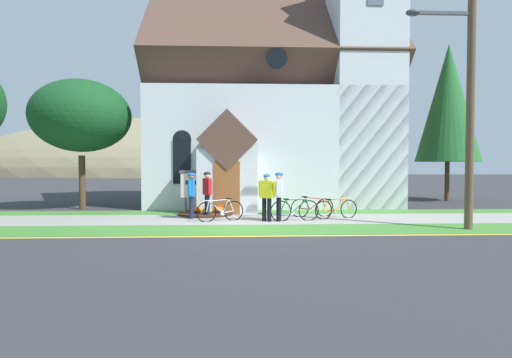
{
  "coord_description": "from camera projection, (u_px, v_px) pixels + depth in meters",
  "views": [
    {
      "loc": [
        -0.2,
        -12.38,
        1.94
      ],
      "look_at": [
        0.45,
        3.12,
        1.42
      ],
      "focal_mm": 28.43,
      "sensor_mm": 36.0,
      "label": 1
    }
  ],
  "objects": [
    {
      "name": "church_building",
      "position": [
        275.0,
        109.0,
        22.04
      ],
      "size": [
        12.12,
        11.75,
        13.24
      ],
      "color": "silver",
      "rests_on": "ground"
    },
    {
      "name": "distant_hill",
      "position": [
        176.0,
        175.0,
        85.06
      ],
      "size": [
        89.33,
        49.15,
        23.23
      ],
      "primitive_type": "ellipsoid",
      "color": "#847A5B",
      "rests_on": "ground"
    },
    {
      "name": "bicycle_silver",
      "position": [
        295.0,
        210.0,
        14.12
      ],
      "size": [
        1.74,
        0.28,
        0.82
      ],
      "color": "black",
      "rests_on": "ground"
    },
    {
      "name": "roadside_conifer",
      "position": [
        448.0,
        103.0,
        22.16
      ],
      "size": [
        3.39,
        3.39,
        8.59
      ],
      "color": "#4C3823",
      "rests_on": "ground"
    },
    {
      "name": "cyclist_in_blue_jersey",
      "position": [
        207.0,
        190.0,
        15.18
      ],
      "size": [
        0.38,
        0.73,
        1.7
      ],
      "color": "#191E38",
      "rests_on": "ground"
    },
    {
      "name": "bicycle_orange",
      "position": [
        220.0,
        211.0,
        14.06
      ],
      "size": [
        1.61,
        0.6,
        0.83
      ],
      "color": "black",
      "rests_on": "ground"
    },
    {
      "name": "sidewalk_slab",
      "position": [
        284.0,
        219.0,
        14.64
      ],
      "size": [
        32.0,
        2.76,
        0.01
      ],
      "primitive_type": "cube",
      "color": "#99968E",
      "rests_on": "ground"
    },
    {
      "name": "church_sign",
      "position": [
        206.0,
        185.0,
        16.18
      ],
      "size": [
        2.17,
        0.28,
        1.75
      ],
      "color": "#474C56",
      "rests_on": "ground"
    },
    {
      "name": "bicycle_black",
      "position": [
        336.0,
        209.0,
        14.71
      ],
      "size": [
        1.68,
        0.59,
        0.77
      ],
      "color": "black",
      "rests_on": "ground"
    },
    {
      "name": "grass_verge",
      "position": [
        293.0,
        229.0,
        12.27
      ],
      "size": [
        32.0,
        1.97,
        0.01
      ],
      "primitive_type": "cube",
      "color": "#427F33",
      "rests_on": "ground"
    },
    {
      "name": "church_lawn",
      "position": [
        278.0,
        212.0,
        16.81
      ],
      "size": [
        24.0,
        1.58,
        0.01
      ],
      "primitive_type": "cube",
      "color": "#427F33",
      "rests_on": "ground"
    },
    {
      "name": "yard_deciduous_tree",
      "position": [
        81.0,
        116.0,
        17.86
      ],
      "size": [
        4.28,
        4.28,
        5.71
      ],
      "color": "#4C3823",
      "rests_on": "ground"
    },
    {
      "name": "cyclist_in_white_jersey",
      "position": [
        267.0,
        194.0,
        13.96
      ],
      "size": [
        0.56,
        0.5,
        1.65
      ],
      "color": "black",
      "rests_on": "ground"
    },
    {
      "name": "cyclist_in_red_jersey",
      "position": [
        279.0,
        192.0,
        14.06
      ],
      "size": [
        0.31,
        0.71,
        1.71
      ],
      "color": "black",
      "rests_on": "ground"
    },
    {
      "name": "flower_bed",
      "position": [
        206.0,
        213.0,
        15.85
      ],
      "size": [
        2.12,
        2.12,
        0.34
      ],
      "color": "#382319",
      "rests_on": "ground"
    },
    {
      "name": "utility_pole",
      "position": [
        468.0,
        66.0,
        12.16
      ],
      "size": [
        3.12,
        0.28,
        8.88
      ],
      "color": "brown",
      "rests_on": "ground"
    },
    {
      "name": "ground",
      "position": [
        244.0,
        213.0,
        16.43
      ],
      "size": [
        140.0,
        140.0,
        0.0
      ],
      "primitive_type": "plane",
      "color": "#333335"
    },
    {
      "name": "bicycle_yellow",
      "position": [
        312.0,
        207.0,
        15.28
      ],
      "size": [
        1.68,
        0.35,
        0.81
      ],
      "color": "black",
      "rests_on": "ground"
    },
    {
      "name": "cyclist_in_yellow_jersey",
      "position": [
        191.0,
        192.0,
        14.69
      ],
      "size": [
        0.27,
        0.75,
        1.67
      ],
      "color": "#191E38",
      "rests_on": "ground"
    },
    {
      "name": "curb_paint_stripe",
      "position": [
        298.0,
        236.0,
        11.14
      ],
      "size": [
        28.0,
        0.16,
        0.01
      ],
      "primitive_type": "cube",
      "color": "yellow",
      "rests_on": "ground"
    }
  ]
}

